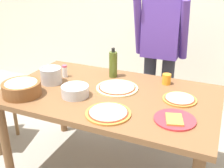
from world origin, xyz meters
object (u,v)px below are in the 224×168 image
at_px(popcorn_bowl, 22,87).
at_px(cup_orange, 167,79).
at_px(mixing_bowl_steel, 75,91).
at_px(olive_oil_bottle, 113,64).
at_px(pizza_cooked_on_tray, 180,99).
at_px(steel_pot, 51,75).
at_px(plate_with_slice, 175,119).
at_px(pizza_second_cooked, 108,113).
at_px(dining_table, 109,103).
at_px(person_cook, 160,47).
at_px(pizza_raw_on_board, 117,88).
at_px(salt_shaker, 65,71).

height_order(popcorn_bowl, cup_orange, popcorn_bowl).
bearing_deg(mixing_bowl_steel, olive_oil_bottle, 77.33).
bearing_deg(pizza_cooked_on_tray, steel_pot, -174.46).
bearing_deg(popcorn_bowl, plate_with_slice, 4.36).
height_order(pizza_second_cooked, cup_orange, cup_orange).
xyz_separation_m(dining_table, popcorn_bowl, (-0.57, -0.29, 0.15)).
bearing_deg(olive_oil_bottle, pizza_cooked_on_tray, -20.17).
height_order(person_cook, steel_pot, person_cook).
distance_m(pizza_raw_on_board, cup_orange, 0.41).
height_order(olive_oil_bottle, salt_shaker, olive_oil_bottle).
height_order(pizza_cooked_on_tray, pizza_second_cooked, same).
xyz_separation_m(pizza_raw_on_board, cup_orange, (0.33, 0.25, 0.03)).
relative_size(olive_oil_bottle, steel_pot, 1.48).
xyz_separation_m(pizza_second_cooked, popcorn_bowl, (-0.70, 0.01, 0.05)).
xyz_separation_m(mixing_bowl_steel, steel_pot, (-0.30, 0.14, 0.03)).
distance_m(pizza_raw_on_board, popcorn_bowl, 0.71).
relative_size(person_cook, popcorn_bowl, 5.79).
xyz_separation_m(mixing_bowl_steel, cup_orange, (0.56, 0.49, 0.00)).
bearing_deg(salt_shaker, pizza_cooked_on_tray, -3.21).
height_order(pizza_second_cooked, mixing_bowl_steel, mixing_bowl_steel).
xyz_separation_m(pizza_cooked_on_tray, steel_pot, (-1.02, -0.10, 0.06)).
height_order(pizza_cooked_on_tray, plate_with_slice, plate_with_slice).
xyz_separation_m(pizza_cooked_on_tray, salt_shaker, (-0.99, 0.06, 0.04)).
height_order(mixing_bowl_steel, cup_orange, cup_orange).
height_order(dining_table, salt_shaker, salt_shaker).
bearing_deg(cup_orange, person_cook, 111.46).
xyz_separation_m(plate_with_slice, olive_oil_bottle, (-0.64, 0.52, 0.11)).
xyz_separation_m(pizza_cooked_on_tray, pizza_second_cooked, (-0.38, -0.38, -0.00)).
distance_m(person_cook, cup_orange, 0.48).
bearing_deg(pizza_second_cooked, steel_pot, 155.83).
distance_m(pizza_raw_on_board, pizza_second_cooked, 0.40).
distance_m(steel_pot, salt_shaker, 0.16).
relative_size(dining_table, mixing_bowl_steel, 8.00).
relative_size(pizza_cooked_on_tray, popcorn_bowl, 0.86).
distance_m(pizza_cooked_on_tray, salt_shaker, 0.99).
height_order(popcorn_bowl, salt_shaker, popcorn_bowl).
bearing_deg(cup_orange, pizza_cooked_on_tray, -58.41).
distance_m(person_cook, salt_shaker, 0.92).
distance_m(dining_table, pizza_raw_on_board, 0.13).
bearing_deg(salt_shaker, person_cook, 42.79).
bearing_deg(pizza_raw_on_board, pizza_cooked_on_tray, -0.37).
relative_size(plate_with_slice, salt_shaker, 2.45).
relative_size(pizza_raw_on_board, steel_pot, 1.88).
relative_size(person_cook, salt_shaker, 15.28).
height_order(pizza_cooked_on_tray, salt_shaker, salt_shaker).
distance_m(mixing_bowl_steel, salt_shaker, 0.40).
relative_size(person_cook, mixing_bowl_steel, 8.10).
xyz_separation_m(popcorn_bowl, salt_shaker, (0.09, 0.43, -0.01)).
bearing_deg(salt_shaker, plate_with_slice, -18.96).
xyz_separation_m(dining_table, person_cook, (0.19, 0.76, 0.27)).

